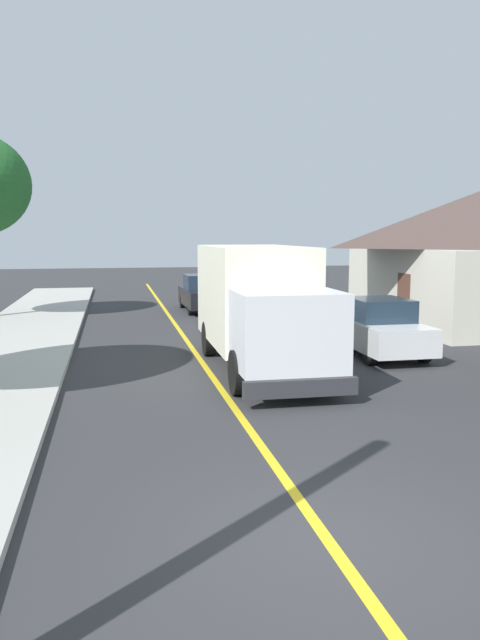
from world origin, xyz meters
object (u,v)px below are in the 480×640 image
(parked_car_mid, at_px, (203,294))
(parked_van_across, at_px, (377,328))
(parked_car_near, at_px, (230,309))
(box_truck, at_px, (259,302))

(parked_car_mid, height_order, parked_van_across, same)
(parked_car_near, height_order, parked_car_mid, same)
(parked_car_near, relative_size, parked_van_across, 1.01)
(box_truck, xyz_separation_m, parked_car_near, (0.46, 6.56, -0.97))
(parked_van_across, bearing_deg, parked_car_mid, 107.02)
(parked_car_mid, relative_size, parked_van_across, 1.01)
(parked_car_near, xyz_separation_m, parked_van_across, (3.38, -5.41, 0.00))
(parked_car_near, height_order, parked_van_across, same)
(parked_car_near, bearing_deg, parked_van_across, -58.02)
(box_truck, height_order, parked_car_mid, box_truck)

